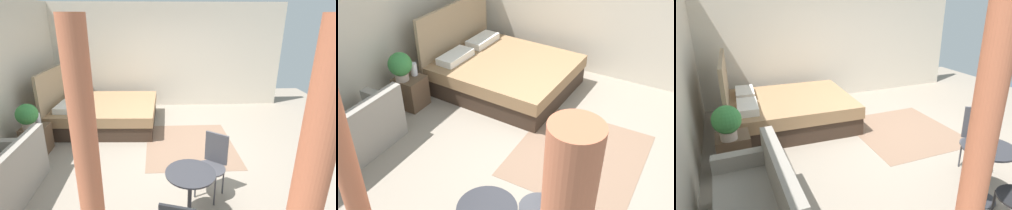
# 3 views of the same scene
# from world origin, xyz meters

# --- Properties ---
(ground_plane) EXTENTS (8.35, 9.13, 0.02)m
(ground_plane) POSITION_xyz_m (0.00, 0.00, -0.01)
(ground_plane) COLOR gray
(wall_back) EXTENTS (8.35, 0.12, 2.73)m
(wall_back) POSITION_xyz_m (0.00, 3.07, 1.37)
(wall_back) COLOR beige
(wall_back) RESTS_ON ground
(wall_right) EXTENTS (0.12, 6.13, 2.73)m
(wall_right) POSITION_xyz_m (2.67, 0.00, 1.37)
(wall_right) COLOR beige
(wall_right) RESTS_ON ground
(area_rug) EXTENTS (1.87, 1.69, 0.01)m
(area_rug) POSITION_xyz_m (0.21, -0.31, 0.00)
(area_rug) COLOR #7F604C
(area_rug) RESTS_ON ground
(bed) EXTENTS (2.00, 2.28, 1.35)m
(bed) POSITION_xyz_m (1.33, 1.54, 0.30)
(bed) COLOR #38281E
(bed) RESTS_ON ground
(couch) EXTENTS (1.55, 0.71, 0.84)m
(couch) POSITION_xyz_m (-1.32, 2.40, 0.29)
(couch) COLOR gray
(couch) RESTS_ON ground
(nightstand) EXTENTS (0.41, 0.44, 0.52)m
(nightstand) POSITION_xyz_m (0.07, 2.54, 0.26)
(nightstand) COLOR brown
(nightstand) RESTS_ON ground
(potted_plant) EXTENTS (0.37, 0.37, 0.46)m
(potted_plant) POSITION_xyz_m (-0.03, 2.58, 0.77)
(potted_plant) COLOR tan
(potted_plant) RESTS_ON nightstand
(vase) EXTENTS (0.10, 0.10, 0.21)m
(vase) POSITION_xyz_m (0.19, 2.52, 0.62)
(vase) COLOR silver
(vase) RESTS_ON nightstand
(cafe_chair_near_couch) EXTENTS (0.58, 0.58, 0.89)m
(cafe_chair_near_couch) POSITION_xyz_m (-1.23, -0.44, 0.53)
(cafe_chair_near_couch) COLOR #3F3F44
(cafe_chair_near_couch) RESTS_ON ground
(curtain_right) EXTENTS (0.21, 0.21, 2.44)m
(curtain_right) POSITION_xyz_m (-2.42, 0.90, 1.22)
(curtain_right) COLOR #D1704C
(curtain_right) RESTS_ON ground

